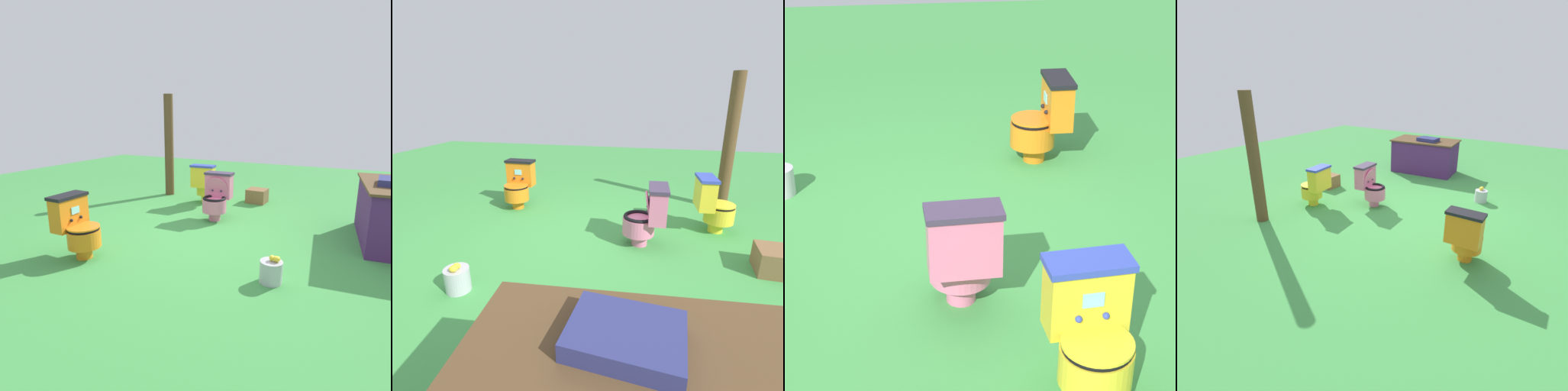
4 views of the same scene
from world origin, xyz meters
TOP-DOWN VIEW (x-y plane):
  - ground at (0.00, 0.00)m, footprint 14.00×14.00m
  - toilet_yellow at (-1.48, -0.64)m, footprint 0.52×0.45m
  - toilet_pink at (-0.68, -0.07)m, footprint 0.51×0.44m
  - toilet_orange at (1.32, -0.94)m, footprint 0.43×0.49m
  - wooden_post at (-1.77, -1.57)m, footprint 0.18×0.18m
  - small_crate at (-1.94, 0.23)m, footprint 0.35×0.36m
  - lemon_bucket at (0.93, 1.18)m, footprint 0.22×0.22m

SIDE VIEW (x-z plane):
  - ground at x=0.00m, z-range 0.00..0.00m
  - lemon_bucket at x=0.93m, z-range -0.02..0.26m
  - small_crate at x=-1.94m, z-range 0.00..0.25m
  - toilet_yellow at x=-1.48m, z-range 0.01..0.73m
  - toilet_orange at x=1.32m, z-range 0.01..0.73m
  - toilet_pink at x=-0.68m, z-range 0.01..0.74m
  - wooden_post at x=-1.77m, z-range 0.00..2.00m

